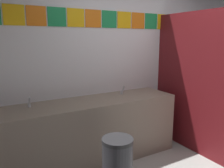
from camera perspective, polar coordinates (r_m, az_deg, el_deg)
The scene contains 7 objects.
wall_back at distance 3.64m, azimuth 4.26°, elevation 5.78°, with size 4.56×0.09×2.58m.
vanity_counter at distance 3.12m, azimuth -6.91°, elevation -11.75°, with size 2.60×0.61×0.84m.
faucet_left at distance 2.88m, azimuth -19.86°, elevation -4.54°, with size 0.04×0.10×0.14m.
faucet_right at distance 3.34m, azimuth 2.60°, elevation -1.75°, with size 0.04×0.10×0.14m.
stall_divider at distance 3.48m, azimuth 24.42°, elevation -0.28°, with size 0.92×1.46×2.01m.
toilet at distance 4.31m, azimuth 20.22°, elevation -7.52°, with size 0.39×0.49×0.74m.
trash_bin at distance 2.56m, azimuth 1.35°, elevation -19.86°, with size 0.33×0.33×0.64m.
Camera 1 is at (-2.03, -1.38, 1.64)m, focal length 36.75 mm.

